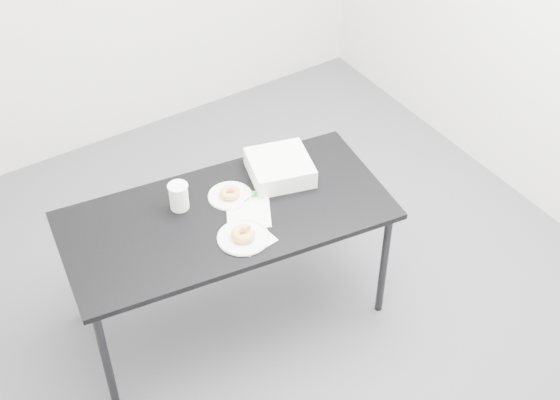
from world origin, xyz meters
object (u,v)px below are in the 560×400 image
scorecard (248,209)px  coffee_cup (179,196)px  plate_far (230,196)px  plate_near (243,237)px  bakery_box (280,168)px  donut_far (230,193)px  donut_near (243,234)px  pen (253,196)px  table (227,222)px

scorecard → coffee_cup: coffee_cup is taller
plate_far → coffee_cup: size_ratio=1.57×
plate_near → bakery_box: 0.51m
donut_far → donut_near: bearing=-108.3°
scorecard → pen: bearing=73.2°
bakery_box → scorecard: bearing=-137.7°
donut_near → pen: bearing=50.3°
plate_near → donut_near: (0.00, 0.00, 0.02)m
table → coffee_cup: size_ratio=12.00×
donut_far → coffee_cup: bearing=165.8°
scorecard → plate_far: (-0.03, 0.14, 0.00)m
pen → plate_far: pen is taller
scorecard → coffee_cup: bearing=172.5°
plate_near → plate_far: plate_near is taller
scorecard → plate_near: size_ratio=1.08×
table → bakery_box: bakery_box is taller
pen → coffee_cup: 0.38m
plate_near → coffee_cup: coffee_cup is taller
table → donut_far: bearing=59.5°
donut_far → coffee_cup: (-0.26, 0.06, 0.05)m
scorecard → donut_far: bearing=129.2°
bakery_box → donut_far: bearing=-163.6°
pen → plate_near: bearing=-144.7°
donut_far → plate_near: bearing=-108.3°
donut_near → scorecard: bearing=52.7°
table → plate_far: bearing=59.5°
plate_far → scorecard: bearing=-78.8°
table → bakery_box: bearing=23.4°
table → coffee_cup: bearing=144.0°
donut_near → coffee_cup: 0.40m
plate_far → plate_near: bearing=-108.3°
table → plate_far: size_ratio=7.64×
plate_near → donut_near: bearing=0.0°
table → scorecard: scorecard is taller
donut_near → plate_far: donut_near is taller
coffee_cup → plate_far: bearing=-14.2°
scorecard → donut_near: 0.21m
scorecard → coffee_cup: (-0.28, 0.20, 0.07)m
table → donut_near: size_ratio=14.48×
coffee_cup → bakery_box: size_ratio=0.46×
plate_near → table: bearing=84.7°
table → plate_near: (-0.02, -0.20, 0.06)m
coffee_cup → donut_near: bearing=-67.2°
scorecard → pen: pen is taller
scorecard → bakery_box: (0.28, 0.14, 0.05)m
pen → coffee_cup: coffee_cup is taller
scorecard → bakery_box: size_ratio=0.88×
donut_far → pen: bearing=-34.1°
donut_near → donut_far: 0.32m
plate_far → coffee_cup: bearing=165.8°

